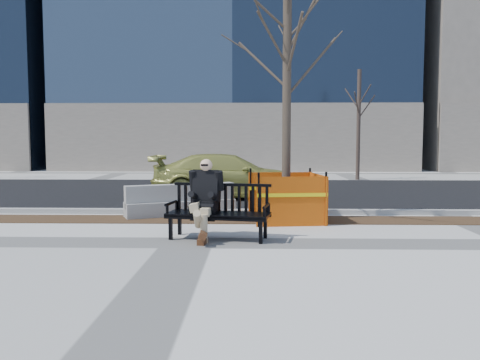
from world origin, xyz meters
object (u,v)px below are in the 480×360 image
(tree_fence, at_px, (286,221))
(sedan, at_px, (229,198))
(seated_man, at_px, (205,238))
(jersey_barrier_left, at_px, (181,215))
(bench, at_px, (218,239))

(tree_fence, xyz_separation_m, sedan, (-1.56, 4.43, 0.00))
(seated_man, distance_m, tree_fence, 2.65)
(tree_fence, xyz_separation_m, jersey_barrier_left, (-2.58, 0.79, 0.00))
(sedan, distance_m, jersey_barrier_left, 3.78)
(bench, xyz_separation_m, seated_man, (-0.27, 0.11, 0.00))
(sedan, xyz_separation_m, jersey_barrier_left, (-1.02, -3.64, 0.00))
(sedan, bearing_deg, jersey_barrier_left, 163.07)
(seated_man, xyz_separation_m, sedan, (0.14, 6.46, 0.00))
(tree_fence, bearing_deg, bench, -123.91)
(seated_man, relative_size, tree_fence, 0.26)
(jersey_barrier_left, bearing_deg, bench, -92.70)
(bench, bearing_deg, seated_man, 169.28)
(tree_fence, distance_m, jersey_barrier_left, 2.70)
(jersey_barrier_left, bearing_deg, sedan, 50.15)
(bench, height_order, seated_man, seated_man)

